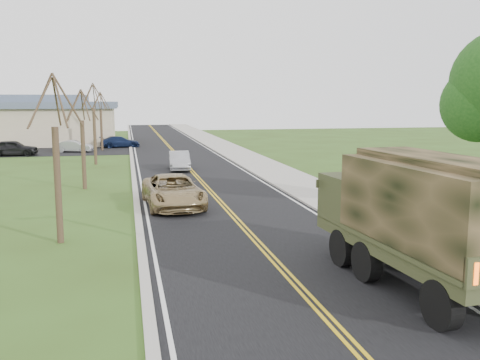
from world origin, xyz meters
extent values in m
plane|color=#324617|center=(0.00, 0.00, 0.00)|extent=(160.00, 160.00, 0.00)
cube|color=black|center=(0.00, 40.00, 0.01)|extent=(8.00, 120.00, 0.01)
cube|color=#9E998E|center=(4.15, 40.00, 0.06)|extent=(0.30, 120.00, 0.12)
cube|color=#9E998E|center=(5.90, 40.00, 0.05)|extent=(3.20, 120.00, 0.10)
cube|color=#9E998E|center=(-4.15, 40.00, 0.05)|extent=(0.30, 120.00, 0.10)
sphere|color=#163F12|center=(10.20, 10.50, 4.95)|extent=(3.24, 3.24, 3.24)
cylinder|color=#38281C|center=(-7.00, 10.00, 2.10)|extent=(0.24, 0.24, 4.20)
cylinder|color=#38281C|center=(-6.52, 10.13, 5.13)|extent=(1.01, 0.33, 1.90)
cylinder|color=#38281C|center=(-6.97, 10.62, 5.05)|extent=(0.13, 1.29, 1.74)
cylinder|color=#38281C|center=(-7.46, 10.18, 5.13)|extent=(0.98, 0.43, 1.90)
cylinder|color=#38281C|center=(-7.39, 9.52, 5.05)|extent=(0.79, 1.05, 1.77)
cylinder|color=#38281C|center=(-6.73, 9.59, 5.13)|extent=(0.58, 0.90, 1.90)
cylinder|color=#38281C|center=(-7.00, 22.00, 1.98)|extent=(0.24, 0.24, 3.96)
cylinder|color=#38281C|center=(-6.55, 22.12, 4.83)|extent=(0.96, 0.32, 1.79)
cylinder|color=#38281C|center=(-6.97, 22.58, 4.76)|extent=(0.12, 1.22, 1.65)
cylinder|color=#38281C|center=(-7.43, 22.17, 4.83)|extent=(0.93, 0.41, 1.79)
cylinder|color=#38281C|center=(-7.37, 21.55, 4.76)|extent=(0.75, 0.99, 1.67)
cylinder|color=#38281C|center=(-6.75, 21.61, 4.83)|extent=(0.55, 0.85, 1.80)
cylinder|color=#38281C|center=(-7.00, 34.00, 2.22)|extent=(0.24, 0.24, 4.44)
cylinder|color=#38281C|center=(-6.50, 34.13, 5.42)|extent=(1.07, 0.35, 2.00)
cylinder|color=#38281C|center=(-6.97, 34.65, 5.34)|extent=(0.13, 1.36, 1.84)
cylinder|color=#38281C|center=(-7.49, 34.19, 5.42)|extent=(1.03, 0.46, 2.00)
cylinder|color=#38281C|center=(-7.41, 33.49, 5.34)|extent=(0.83, 1.10, 1.87)
cylinder|color=#38281C|center=(-6.72, 33.56, 5.42)|extent=(0.61, 0.95, 2.01)
cylinder|color=#38281C|center=(-7.00, 46.00, 2.04)|extent=(0.24, 0.24, 4.08)
cylinder|color=#38281C|center=(-6.54, 46.12, 4.98)|extent=(0.99, 0.33, 1.84)
cylinder|color=#38281C|center=(-6.97, 46.60, 4.91)|extent=(0.13, 1.25, 1.69)
cylinder|color=#38281C|center=(-7.45, 46.17, 4.98)|extent=(0.95, 0.42, 1.85)
cylinder|color=#38281C|center=(-7.38, 45.53, 4.91)|extent=(0.77, 1.02, 1.72)
cylinder|color=#38281C|center=(-6.74, 45.60, 4.98)|extent=(0.57, 0.88, 1.85)
cube|color=tan|center=(-16.00, 56.00, 2.10)|extent=(20.00, 12.00, 4.20)
cube|color=#475466|center=(-16.00, 56.00, 4.50)|extent=(21.00, 13.00, 0.70)
cube|color=#475466|center=(-16.00, 56.00, 5.20)|extent=(14.00, 8.00, 0.90)
cube|color=black|center=(-10.00, 46.00, 0.01)|extent=(18.00, 10.00, 0.02)
cylinder|color=black|center=(2.29, 0.47, 0.58)|extent=(0.45, 1.18, 1.16)
cylinder|color=black|center=(2.05, 3.83, 0.58)|extent=(0.45, 1.18, 1.16)
cylinder|color=black|center=(4.26, 3.99, 0.58)|extent=(0.45, 1.18, 1.16)
cylinder|color=black|center=(1.94, 5.31, 0.58)|extent=(0.45, 1.18, 1.16)
cylinder|color=black|center=(4.15, 5.47, 0.58)|extent=(0.45, 1.18, 1.16)
cube|color=#363B20|center=(3.20, 3.28, 1.11)|extent=(3.06, 7.55, 0.37)
cube|color=#363B20|center=(3.01, 5.97, 2.01)|extent=(2.67, 2.18, 1.48)
cube|color=black|center=(2.94, 6.91, 2.22)|extent=(2.32, 0.25, 0.74)
cube|color=#363B20|center=(3.26, 2.39, 1.37)|extent=(3.03, 5.77, 0.16)
cube|color=black|center=(3.26, 2.39, 2.48)|extent=(3.03, 5.77, 2.11)
cube|color=black|center=(3.26, 2.39, 3.59)|extent=(2.08, 5.70, 0.26)
cube|color=#FF590C|center=(2.36, -0.55, 1.64)|extent=(0.11, 0.05, 0.47)
imported|color=#9C8458|center=(-2.42, 15.67, 0.78)|extent=(2.95, 5.74, 1.55)
imported|color=#A6A7AB|center=(-0.80, 29.26, 0.68)|extent=(1.65, 4.20, 1.36)
imported|color=black|center=(-14.75, 42.23, 0.74)|extent=(4.38, 1.87, 1.48)
imported|color=#A6A5AA|center=(-9.60, 44.61, 0.59)|extent=(3.75, 1.96, 1.17)
imported|color=#0F1937|center=(-5.26, 49.06, 0.61)|extent=(4.44, 2.41, 1.22)
camera|label=1|loc=(-4.54, -9.80, 5.17)|focal=40.00mm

